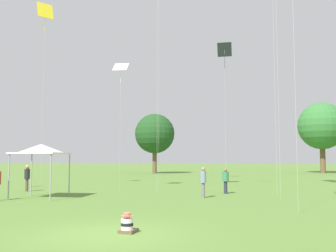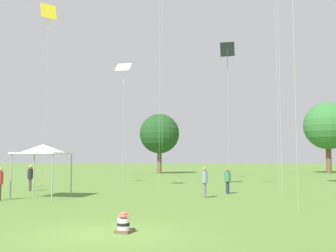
{
  "view_description": "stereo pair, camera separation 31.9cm",
  "coord_description": "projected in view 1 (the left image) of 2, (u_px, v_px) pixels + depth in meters",
  "views": [
    {
      "loc": [
        4.45,
        -10.82,
        2.2
      ],
      "look_at": [
        0.14,
        6.6,
        3.66
      ],
      "focal_mm": 42.0,
      "sensor_mm": 36.0,
      "label": 1
    },
    {
      "loc": [
        4.76,
        -10.74,
        2.2
      ],
      "look_at": [
        0.14,
        6.6,
        3.66
      ],
      "focal_mm": 42.0,
      "sensor_mm": 36.0,
      "label": 2
    }
  ],
  "objects": [
    {
      "name": "seated_toddler",
      "position": [
        127.0,
        225.0,
        11.54
      ],
      "size": [
        0.49,
        0.59,
        0.6
      ],
      "rotation": [
        0.0,
        0.0,
        -0.08
      ],
      "color": "brown",
      "rests_on": "ground"
    },
    {
      "name": "kite_8",
      "position": [
        225.0,
        53.0,
        30.42
      ],
      "size": [
        1.1,
        0.48,
        11.1
      ],
      "rotation": [
        0.0,
        0.0,
        2.39
      ],
      "color": "#1E2328",
      "rests_on": "ground"
    },
    {
      "name": "person_standing_1",
      "position": [
        225.0,
        179.0,
        24.32
      ],
      "size": [
        0.4,
        0.4,
        1.55
      ],
      "rotation": [
        0.0,
        0.0,
        6.28
      ],
      "color": "#282D42",
      "rests_on": "ground"
    },
    {
      "name": "person_standing_2",
      "position": [
        203.0,
        179.0,
        21.75
      ],
      "size": [
        0.46,
        0.46,
        1.69
      ],
      "rotation": [
        0.0,
        0.0,
        0.78
      ],
      "color": "slate",
      "rests_on": "ground"
    },
    {
      "name": "kite_5",
      "position": [
        121.0,
        70.0,
        28.77
      ],
      "size": [
        1.13,
        0.92,
        9.22
      ],
      "rotation": [
        0.0,
        0.0,
        5.59
      ],
      "color": "white",
      "rests_on": "ground"
    },
    {
      "name": "person_standing_5",
      "position": [
        27.0,
        176.0,
        26.01
      ],
      "size": [
        0.4,
        0.4,
        1.67
      ],
      "rotation": [
        0.0,
        0.0,
        3.28
      ],
      "color": "brown",
      "rests_on": "ground"
    },
    {
      "name": "distant_tree_0",
      "position": [
        322.0,
        126.0,
        57.87
      ],
      "size": [
        6.9,
        6.9,
        10.37
      ],
      "color": "brown",
      "rests_on": "ground"
    },
    {
      "name": "ground_plane",
      "position": [
        109.0,
        234.0,
        11.35
      ],
      "size": [
        300.0,
        300.0,
        0.0
      ],
      "primitive_type": "plane",
      "color": "#567A33"
    },
    {
      "name": "kite_1",
      "position": [
        45.0,
        15.0,
        29.69
      ],
      "size": [
        0.96,
        1.17,
        13.93
      ],
      "rotation": [
        0.0,
        0.0,
        0.16
      ],
      "color": "yellow",
      "rests_on": "ground"
    },
    {
      "name": "canopy_tent",
      "position": [
        41.0,
        149.0,
        21.84
      ],
      "size": [
        2.82,
        2.82,
        2.97
      ],
      "rotation": [
        0.0,
        0.0,
        0.08
      ],
      "color": "white",
      "rests_on": "ground"
    },
    {
      "name": "person_standing_0",
      "position": [
        27.0,
        174.0,
        29.59
      ],
      "size": [
        0.37,
        0.37,
        1.68
      ],
      "rotation": [
        0.0,
        0.0,
        5.89
      ],
      "color": "slate",
      "rests_on": "ground"
    },
    {
      "name": "distant_tree_1",
      "position": [
        155.0,
        134.0,
        56.53
      ],
      "size": [
        5.7,
        5.7,
        8.56
      ],
      "color": "brown",
      "rests_on": "ground"
    }
  ]
}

